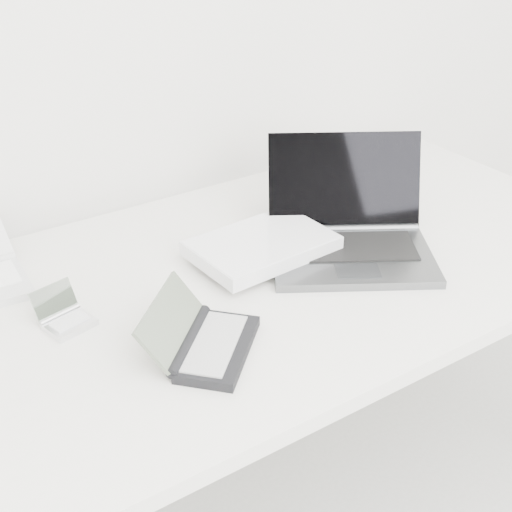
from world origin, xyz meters
TOP-DOWN VIEW (x-y plane):
  - desk at (0.00, 1.55)m, footprint 1.60×0.80m
  - laptop_large at (0.13, 1.54)m, footprint 0.53×0.42m
  - pda_silver at (-0.39, 1.58)m, footprint 0.10×0.10m
  - palmtop_charcoal at (-0.22, 1.38)m, footprint 0.25×0.25m

SIDE VIEW (x-z plane):
  - desk at x=0.00m, z-range 0.32..1.05m
  - pda_silver at x=-0.39m, z-range 0.71..0.78m
  - palmtop_charcoal at x=-0.22m, z-range 0.70..0.79m
  - laptop_large at x=0.13m, z-range 0.66..0.87m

